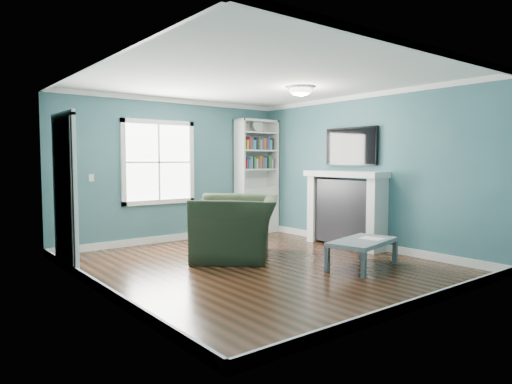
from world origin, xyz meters
TOP-DOWN VIEW (x-y plane):
  - floor at (0.00, 0.00)m, footprint 5.00×5.00m
  - room_walls at (0.00, 0.00)m, footprint 5.00×5.00m
  - trim at (0.00, 0.00)m, footprint 4.50×5.00m
  - window at (-0.30, 2.49)m, footprint 1.40×0.06m
  - bookshelf at (1.77, 2.30)m, footprint 0.90×0.35m
  - fireplace at (2.08, 0.20)m, footprint 0.44×1.58m
  - tv at (2.20, 0.20)m, footprint 0.06×1.10m
  - door at (-2.22, 1.40)m, footprint 0.12×0.98m
  - ceiling_fixture at (0.90, 0.10)m, footprint 0.38×0.38m
  - light_switch at (-1.50, 2.48)m, footprint 0.08×0.01m
  - recliner at (0.09, 0.65)m, footprint 1.64×1.68m
  - coffee_table at (1.04, -1.01)m, footprint 1.18×0.81m
  - paper_sheet at (1.22, -1.02)m, footprint 0.30×0.35m

SIDE VIEW (x-z plane):
  - floor at x=0.00m, z-range 0.00..0.00m
  - coffee_table at x=1.04m, z-range 0.14..0.53m
  - paper_sheet at x=1.22m, z-range 0.39..0.39m
  - recliner at x=0.09m, z-range 0.00..1.25m
  - fireplace at x=2.08m, z-range -0.01..1.29m
  - bookshelf at x=1.77m, z-range -0.23..2.08m
  - door at x=-2.22m, z-range -0.01..2.16m
  - light_switch at x=-1.50m, z-range 1.14..1.26m
  - trim at x=0.00m, z-range -0.06..2.54m
  - window at x=-0.30m, z-range 0.70..2.20m
  - room_walls at x=0.00m, z-range -0.92..4.08m
  - tv at x=2.20m, z-range 1.40..2.05m
  - ceiling_fixture at x=0.90m, z-range 2.47..2.63m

